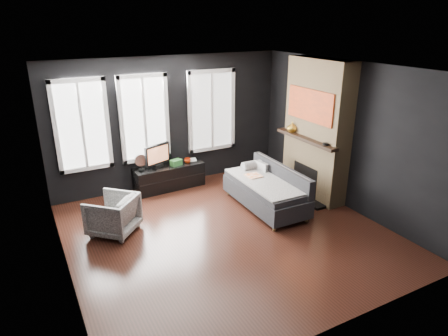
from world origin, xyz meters
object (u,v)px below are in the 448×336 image
mantel_vase (292,127)px  book (189,156)px  mug (188,160)px  monitor (157,154)px  media_console (169,177)px  sofa (265,188)px  armchair (113,213)px

mantel_vase → book: bearing=143.2°
mug → monitor: bearing=174.7°
mug → mantel_vase: 2.28m
media_console → mug: (0.42, -0.03, 0.32)m
sofa → book: (-0.77, 1.81, 0.21)m
armchair → media_console: 1.99m
media_console → armchair: bearing=-141.1°
monitor → mug: (0.64, -0.06, -0.21)m
armchair → media_console: armchair is taller
sofa → mantel_vase: (0.95, 0.53, 0.93)m
book → media_console: bearing=-168.9°
media_console → monitor: bearing=170.1°
monitor → mantel_vase: 2.78m
sofa → mug: bearing=117.8°
media_console → mug: 0.53m
monitor → armchair: bearing=-154.2°
sofa → mantel_vase: bearing=29.9°
sofa → mug: (-0.85, 1.69, 0.17)m
armchair → media_console: (1.49, 1.32, -0.11)m
monitor → mantel_vase: bearing=-47.5°
book → mug: bearing=-122.4°
armchair → media_console: bearing=175.4°
mantel_vase → armchair: bearing=-178.0°
book → monitor: bearing=-174.5°
armchair → mantel_vase: 3.84m
sofa → armchair: size_ratio=2.56×
sofa → monitor: monitor is taller
armchair → mug: bearing=167.9°
book → mantel_vase: bearing=-36.8°
mug → sofa: bearing=-63.1°
mug → book: book is taller
mantel_vase → mug: bearing=147.3°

